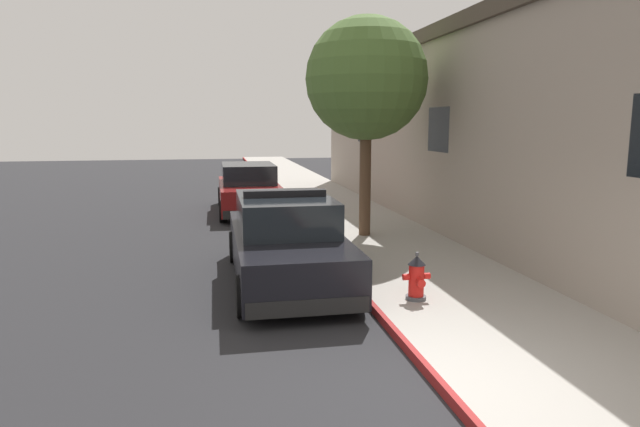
# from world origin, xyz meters

# --- Properties ---
(ground_plane) EXTENTS (32.62, 60.00, 0.20)m
(ground_plane) POSITION_xyz_m (-4.44, 10.00, -0.10)
(ground_plane) COLOR #232326
(sidewalk_pavement) EXTENTS (3.12, 60.00, 0.13)m
(sidewalk_pavement) POSITION_xyz_m (1.56, 10.00, 0.07)
(sidewalk_pavement) COLOR #9E9991
(sidewalk_pavement) RESTS_ON ground
(curb_painted_edge) EXTENTS (0.08, 60.00, 0.13)m
(curb_painted_edge) POSITION_xyz_m (-0.04, 10.00, 0.07)
(curb_painted_edge) COLOR maroon
(curb_painted_edge) RESTS_ON ground
(storefront_building) EXTENTS (7.43, 25.82, 5.28)m
(storefront_building) POSITION_xyz_m (6.71, 7.92, 2.65)
(storefront_building) COLOR gray
(storefront_building) RESTS_ON ground
(police_cruiser) EXTENTS (1.94, 4.84, 1.68)m
(police_cruiser) POSITION_xyz_m (-1.14, 4.59, 0.74)
(police_cruiser) COLOR black
(police_cruiser) RESTS_ON ground
(parked_car_silver_ahead) EXTENTS (1.94, 4.84, 1.56)m
(parked_car_silver_ahead) POSITION_xyz_m (-1.30, 12.77, 0.74)
(parked_car_silver_ahead) COLOR maroon
(parked_car_silver_ahead) RESTS_ON ground
(fire_hydrant) EXTENTS (0.44, 0.40, 0.76)m
(fire_hydrant) POSITION_xyz_m (0.68, 2.78, 0.48)
(fire_hydrant) COLOR #4C4C51
(fire_hydrant) RESTS_ON sidewalk_pavement
(street_tree) EXTENTS (2.91, 2.91, 5.23)m
(street_tree) POSITION_xyz_m (1.24, 7.85, 3.89)
(street_tree) COLOR brown
(street_tree) RESTS_ON sidewalk_pavement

